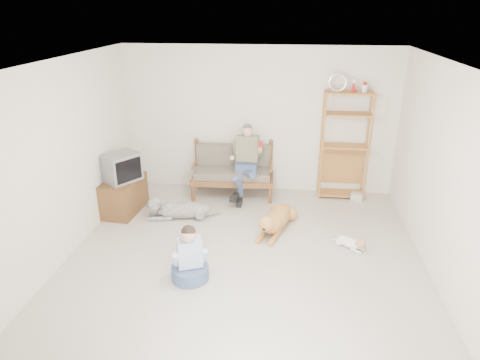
# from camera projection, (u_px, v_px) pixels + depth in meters

# --- Properties ---
(floor) EXTENTS (5.50, 5.50, 0.00)m
(floor) POSITION_uv_depth(u_px,v_px,m) (243.00, 266.00, 5.87)
(floor) COLOR beige
(floor) RESTS_ON ground
(ceiling) EXTENTS (5.50, 5.50, 0.00)m
(ceiling) POSITION_uv_depth(u_px,v_px,m) (244.00, 65.00, 4.85)
(ceiling) COLOR silver
(ceiling) RESTS_ON ground
(wall_back) EXTENTS (5.00, 0.00, 5.00)m
(wall_back) POSITION_uv_depth(u_px,v_px,m) (259.00, 121.00, 7.89)
(wall_back) COLOR silver
(wall_back) RESTS_ON ground
(wall_front) EXTENTS (5.00, 0.00, 5.00)m
(wall_front) POSITION_uv_depth(u_px,v_px,m) (199.00, 327.00, 2.83)
(wall_front) COLOR silver
(wall_front) RESTS_ON ground
(wall_left) EXTENTS (0.00, 5.50, 5.50)m
(wall_left) POSITION_uv_depth(u_px,v_px,m) (55.00, 167.00, 5.63)
(wall_left) COLOR silver
(wall_left) RESTS_ON ground
(wall_right) EXTENTS (0.00, 5.50, 5.50)m
(wall_right) POSITION_uv_depth(u_px,v_px,m) (451.00, 184.00, 5.10)
(wall_right) COLOR silver
(wall_right) RESTS_ON ground
(loveseat) EXTENTS (1.53, 0.77, 0.95)m
(loveseat) POSITION_uv_depth(u_px,v_px,m) (233.00, 170.00, 7.96)
(loveseat) COLOR brown
(loveseat) RESTS_ON ground
(man) EXTENTS (0.52, 0.75, 1.21)m
(man) POSITION_uv_depth(u_px,v_px,m) (245.00, 167.00, 7.66)
(man) COLOR #44517C
(man) RESTS_ON loveseat
(etagere) EXTENTS (0.87, 0.38, 2.27)m
(etagere) POSITION_uv_depth(u_px,v_px,m) (345.00, 145.00, 7.67)
(etagere) COLOR #BC863B
(etagere) RESTS_ON ground
(book_stack) EXTENTS (0.26, 0.22, 0.14)m
(book_stack) POSITION_uv_depth(u_px,v_px,m) (357.00, 197.00, 7.84)
(book_stack) COLOR silver
(book_stack) RESTS_ON ground
(tv_stand) EXTENTS (0.58, 0.94, 0.60)m
(tv_stand) POSITION_uv_depth(u_px,v_px,m) (124.00, 195.00, 7.34)
(tv_stand) COLOR brown
(tv_stand) RESTS_ON ground
(crt_tv) EXTENTS (0.69, 0.71, 0.47)m
(crt_tv) POSITION_uv_depth(u_px,v_px,m) (121.00, 167.00, 7.10)
(crt_tv) COLOR slate
(crt_tv) RESTS_ON tv_stand
(wall_outlet) EXTENTS (0.12, 0.02, 0.08)m
(wall_outlet) POSITION_uv_depth(u_px,v_px,m) (195.00, 171.00, 8.41)
(wall_outlet) COLOR white
(wall_outlet) RESTS_ON ground
(golden_retriever) EXTENTS (0.62, 1.36, 0.42)m
(golden_retriever) POSITION_uv_depth(u_px,v_px,m) (276.00, 220.00, 6.78)
(golden_retriever) COLOR #C37C43
(golden_retriever) RESTS_ON ground
(shaggy_dog) EXTENTS (1.27, 0.46, 0.38)m
(shaggy_dog) POSITION_uv_depth(u_px,v_px,m) (177.00, 209.00, 7.16)
(shaggy_dog) COLOR silver
(shaggy_dog) RESTS_ON ground
(terrier) EXTENTS (0.49, 0.41, 0.22)m
(terrier) POSITION_uv_depth(u_px,v_px,m) (352.00, 243.00, 6.28)
(terrier) COLOR silver
(terrier) RESTS_ON ground
(child) EXTENTS (0.49, 0.49, 0.78)m
(child) POSITION_uv_depth(u_px,v_px,m) (190.00, 260.00, 5.52)
(child) COLOR #44517C
(child) RESTS_ON ground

